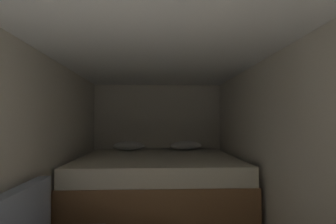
# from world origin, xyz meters

# --- Properties ---
(wall_back) EXTENTS (2.56, 0.05, 2.06)m
(wall_back) POSITION_xyz_m (0.00, 4.56, 1.03)
(wall_back) COLOR beige
(wall_back) RESTS_ON ground
(wall_left) EXTENTS (0.05, 5.26, 2.06)m
(wall_left) POSITION_xyz_m (-1.25, 1.91, 1.03)
(wall_left) COLOR beige
(wall_left) RESTS_ON ground
(wall_right) EXTENTS (0.05, 5.26, 2.06)m
(wall_right) POSITION_xyz_m (1.25, 1.91, 1.03)
(wall_right) COLOR beige
(wall_right) RESTS_ON ground
(ceiling_slab) EXTENTS (2.56, 5.26, 0.05)m
(ceiling_slab) POSITION_xyz_m (0.00, 1.91, 2.08)
(ceiling_slab) COLOR white
(ceiling_slab) RESTS_ON wall_left
(bed) EXTENTS (2.34, 2.09, 0.97)m
(bed) POSITION_xyz_m (0.00, 3.46, 0.41)
(bed) COLOR brown
(bed) RESTS_ON ground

